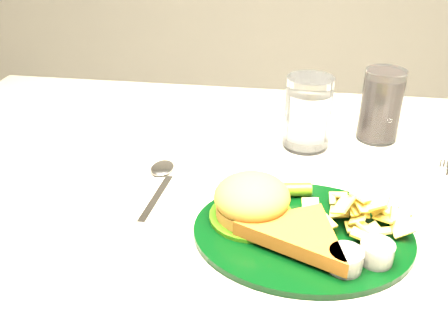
# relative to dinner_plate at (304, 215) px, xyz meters

# --- Properties ---
(dinner_plate) EXTENTS (0.28, 0.23, 0.06)m
(dinner_plate) POSITION_rel_dinner_plate_xyz_m (0.00, 0.00, 0.00)
(dinner_plate) COLOR black
(dinner_plate) RESTS_ON table
(water_glass) EXTENTS (0.09, 0.09, 0.12)m
(water_glass) POSITION_rel_dinner_plate_xyz_m (0.00, 0.25, 0.03)
(water_glass) COLOR white
(water_glass) RESTS_ON table
(cola_glass) EXTENTS (0.09, 0.09, 0.12)m
(cola_glass) POSITION_rel_dinner_plate_xyz_m (0.12, 0.30, 0.03)
(cola_glass) COLOR black
(cola_glass) RESTS_ON table
(spoon) EXTENTS (0.06, 0.17, 0.01)m
(spoon) POSITION_rel_dinner_plate_xyz_m (-0.20, 0.05, -0.03)
(spoon) COLOR silver
(spoon) RESTS_ON table
(wrapped_straw) EXTENTS (0.23, 0.17, 0.01)m
(wrapped_straw) POSITION_rel_dinner_plate_xyz_m (-0.20, 0.31, -0.03)
(wrapped_straw) COLOR silver
(wrapped_straw) RESTS_ON table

